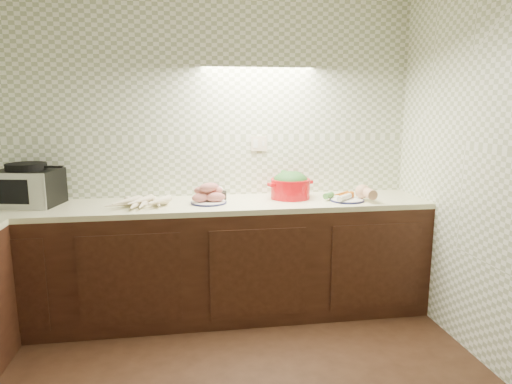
{
  "coord_description": "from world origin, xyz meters",
  "views": [
    {
      "loc": [
        -0.04,
        -1.9,
        1.62
      ],
      "look_at": [
        0.44,
        1.25,
        1.02
      ],
      "focal_mm": 32.0,
      "sensor_mm": 36.0,
      "label": 1
    }
  ],
  "objects": [
    {
      "name": "room",
      "position": [
        0.0,
        0.0,
        1.63
      ],
      "size": [
        3.6,
        3.6,
        2.6
      ],
      "color": "black",
      "rests_on": "ground"
    },
    {
      "name": "counter",
      "position": [
        -0.68,
        0.68,
        0.45
      ],
      "size": [
        3.6,
        3.6,
        0.9
      ],
      "color": "black",
      "rests_on": "ground"
    },
    {
      "name": "toaster_oven",
      "position": [
        -1.2,
        1.62,
        1.05
      ],
      "size": [
        0.5,
        0.42,
        0.31
      ],
      "rotation": [
        0.0,
        0.0,
        -0.21
      ],
      "color": "black",
      "rests_on": "counter"
    },
    {
      "name": "parsnip_pile",
      "position": [
        -0.43,
        1.43,
        0.93
      ],
      "size": [
        0.4,
        0.38,
        0.08
      ],
      "color": "beige",
      "rests_on": "counter"
    },
    {
      "name": "sweet_potato_plate",
      "position": [
        0.11,
        1.49,
        0.96
      ],
      "size": [
        0.27,
        0.27,
        0.16
      ],
      "rotation": [
        0.0,
        0.0,
        0.06
      ],
      "color": "#171845",
      "rests_on": "counter"
    },
    {
      "name": "onion_bowl",
      "position": [
        0.18,
        1.62,
        0.95
      ],
      "size": [
        0.17,
        0.17,
        0.13
      ],
      "color": "black",
      "rests_on": "counter"
    },
    {
      "name": "dutch_oven",
      "position": [
        0.77,
        1.57,
        1.0
      ],
      "size": [
        0.39,
        0.39,
        0.22
      ],
      "rotation": [
        0.0,
        0.0,
        0.29
      ],
      "color": "red",
      "rests_on": "counter"
    },
    {
      "name": "veg_plate",
      "position": [
        1.23,
        1.41,
        0.94
      ],
      "size": [
        0.39,
        0.27,
        0.12
      ],
      "rotation": [
        0.0,
        0.0,
        -0.15
      ],
      "color": "#171845",
      "rests_on": "counter"
    }
  ]
}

